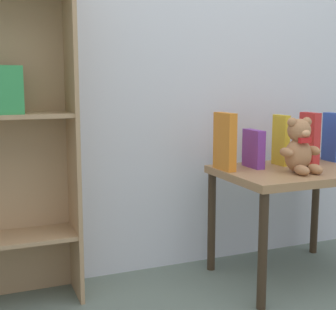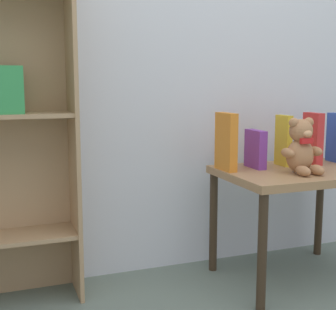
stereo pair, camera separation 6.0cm
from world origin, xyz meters
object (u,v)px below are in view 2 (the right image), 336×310
book_standing_orange (226,142)px  book_standing_red (313,139)px  teddy_bear (301,148)px  book_standing_purple (255,149)px  book_standing_yellow (283,141)px  book_standing_blue (336,138)px  display_table (297,184)px

book_standing_orange → book_standing_red: (0.49, -0.00, -0.01)m
teddy_bear → book_standing_purple: 0.23m
book_standing_yellow → book_standing_blue: bearing=0.6°
display_table → book_standing_orange: 0.40m
book_standing_orange → book_standing_purple: bearing=0.2°
teddy_bear → book_standing_red: size_ratio=0.97×
book_standing_orange → book_standing_blue: size_ratio=1.07×
book_standing_blue → book_standing_red: bearing=-171.9°
display_table → book_standing_purple: bearing=144.9°
book_standing_yellow → book_standing_blue: size_ratio=0.99×
book_standing_orange → teddy_bear: bearing=-34.3°
teddy_bear → book_standing_orange: size_ratio=0.94×
book_standing_orange → book_standing_red: size_ratio=1.04×
display_table → book_standing_purple: (-0.16, 0.11, 0.16)m
teddy_bear → book_standing_blue: (0.36, 0.20, 0.01)m
book_standing_blue → display_table: bearing=-157.3°
book_standing_purple → book_standing_blue: size_ratio=0.72×
book_standing_purple → book_standing_orange: bearing=-177.1°
teddy_bear → book_standing_blue: bearing=28.8°
book_standing_blue → teddy_bear: bearing=-149.4°
book_standing_orange → book_standing_yellow: (0.32, 0.01, -0.01)m
teddy_bear → book_standing_red: book_standing_red is taller
display_table → book_standing_orange: book_standing_orange is taller
book_standing_orange → book_standing_yellow: size_ratio=1.08×
book_standing_orange → book_standing_yellow: 0.32m
teddy_bear → book_standing_purple: bearing=123.4°
book_standing_purple → book_standing_red: (0.32, -0.01, 0.04)m
teddy_bear → book_standing_purple: size_ratio=1.38×
book_standing_orange → book_standing_yellow: book_standing_orange is taller
teddy_bear → book_standing_purple: (-0.12, 0.19, -0.02)m
teddy_bear → book_standing_blue: 0.41m
book_standing_purple → book_standing_yellow: book_standing_yellow is taller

